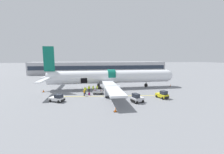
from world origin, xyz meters
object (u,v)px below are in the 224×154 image
ground_crew_helper (85,90)px  ground_crew_driver (97,88)px  ground_crew_supervisor (93,89)px  baggage_tug_lead (137,98)px  baggage_tug_rear (57,98)px  suitcase_on_tarmac_upright (89,94)px  ground_crew_loader_b (84,92)px  baggage_cart_loading (98,92)px  ground_crew_loader_a (89,88)px  baggage_tug_spare (110,89)px  airplane (109,77)px  baggage_tug_mid (162,95)px

ground_crew_helper → ground_crew_driver: bearing=36.9°
ground_crew_supervisor → baggage_tug_lead: bearing=-49.7°
baggage_tug_rear → ground_crew_helper: 7.46m
ground_crew_driver → suitcase_on_tarmac_upright: ground_crew_driver is taller
baggage_tug_lead → ground_crew_loader_b: baggage_tug_lead is taller
baggage_cart_loading → ground_crew_loader_a: (-2.21, 2.58, 0.43)m
suitcase_on_tarmac_upright → baggage_cart_loading: bearing=22.7°
baggage_tug_rear → ground_crew_loader_a: 9.72m
baggage_cart_loading → baggage_tug_spare: bearing=34.6°
baggage_tug_lead → baggage_tug_spare: 10.77m
suitcase_on_tarmac_upright → airplane: bearing=50.3°
baggage_tug_lead → suitcase_on_tarmac_upright: baggage_tug_lead is taller
baggage_cart_loading → ground_crew_helper: ground_crew_helper is taller
baggage_tug_lead → ground_crew_supervisor: (-8.47, 10.01, 0.13)m
baggage_tug_rear → ground_crew_driver: (8.52, 7.43, 0.21)m
baggage_tug_spare → ground_crew_helper: ground_crew_helper is taller
ground_crew_supervisor → ground_crew_helper: size_ratio=0.91×
baggage_tug_rear → ground_crew_supervisor: 10.25m
ground_crew_helper → baggage_tug_mid: bearing=-20.2°
baggage_tug_lead → ground_crew_loader_a: 14.05m
baggage_tug_rear → baggage_tug_spare: 13.73m
baggage_tug_mid → ground_crew_loader_b: bearing=164.9°
airplane → ground_crew_driver: (-3.79, -3.50, -2.34)m
baggage_tug_mid → suitcase_on_tarmac_upright: bearing=162.7°
ground_crew_loader_b → airplane: bearing=46.8°
baggage_cart_loading → ground_crew_loader_a: bearing=130.6°
ground_crew_loader_b → ground_crew_helper: ground_crew_helper is taller
baggage_tug_mid → baggage_cart_loading: 15.12m
airplane → ground_crew_loader_a: airplane is taller
baggage_tug_spare → suitcase_on_tarmac_upright: baggage_tug_spare is taller
ground_crew_supervisor → suitcase_on_tarmac_upright: size_ratio=2.25×
baggage_tug_lead → ground_crew_driver: size_ratio=1.64×
baggage_tug_spare → ground_crew_loader_a: size_ratio=1.61×
baggage_cart_loading → ground_crew_helper: (-3.17, 0.36, 0.52)m
baggage_tug_mid → ground_crew_loader_a: baggage_tug_mid is taller
baggage_tug_spare → ground_crew_helper: 6.68m
baggage_tug_rear → airplane: bearing=41.6°
baggage_tug_lead → suitcase_on_tarmac_upright: (-9.51, 6.82, -0.43)m
baggage_cart_loading → ground_crew_loader_a: ground_crew_loader_a is taller
baggage_tug_spare → ground_crew_supervisor: bearing=179.4°
baggage_tug_lead → ground_crew_helper: size_ratio=1.47×
baggage_tug_mid → ground_crew_supervisor: (-15.04, 8.20, 0.16)m
ground_crew_loader_b → baggage_tug_rear: bearing=-146.9°
airplane → suitcase_on_tarmac_upright: bearing=-129.7°
ground_crew_supervisor → ground_crew_helper: 2.79m
airplane → ground_crew_loader_b: size_ratio=24.78×
ground_crew_loader_b → ground_crew_supervisor: size_ratio=0.94×
airplane → baggage_cart_loading: size_ratio=11.34×
baggage_tug_mid → ground_crew_driver: size_ratio=1.80×
airplane → suitcase_on_tarmac_upright: size_ratio=52.62×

